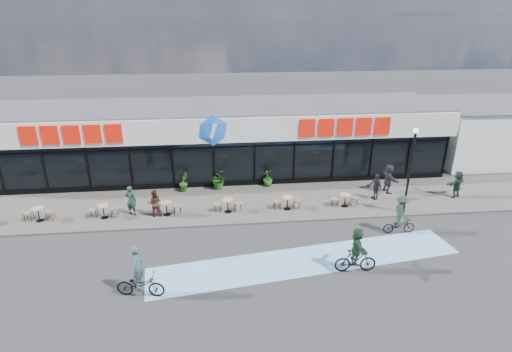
# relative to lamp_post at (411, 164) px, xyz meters

# --- Properties ---
(ground) EXTENTS (120.00, 120.00, 0.00)m
(ground) POSITION_rel_lamp_post_xyz_m (-10.18, -2.30, -2.95)
(ground) COLOR #28282B
(ground) RESTS_ON ground
(sidewalk) EXTENTS (44.00, 5.00, 0.10)m
(sidewalk) POSITION_rel_lamp_post_xyz_m (-10.18, 2.20, -2.90)
(sidewalk) COLOR #544F4B
(sidewalk) RESTS_ON ground
(bike_lane) EXTENTS (14.17, 4.13, 0.01)m
(bike_lane) POSITION_rel_lamp_post_xyz_m (-6.18, -3.80, -2.95)
(bike_lane) COLOR #75A7DD
(bike_lane) RESTS_ON ground
(building) EXTENTS (30.60, 6.57, 4.75)m
(building) POSITION_rel_lamp_post_xyz_m (-10.18, 7.63, -0.62)
(building) COLOR black
(building) RESTS_ON ground
(neighbour_building) EXTENTS (9.20, 7.20, 4.11)m
(neighbour_building) POSITION_rel_lamp_post_xyz_m (10.32, 8.70, -0.89)
(neighbour_building) COLOR white
(neighbour_building) RESTS_ON ground
(lamp_post) EXTENTS (0.28, 0.28, 4.76)m
(lamp_post) POSITION_rel_lamp_post_xyz_m (0.00, 0.00, 0.00)
(lamp_post) COLOR black
(lamp_post) RESTS_ON sidewalk
(bistro_set_1) EXTENTS (1.54, 0.62, 0.90)m
(bistro_set_1) POSITION_rel_lamp_post_xyz_m (-19.37, 1.18, -2.40)
(bistro_set_1) COLOR tan
(bistro_set_1) RESTS_ON sidewalk
(bistro_set_2) EXTENTS (1.54, 0.62, 0.90)m
(bistro_set_2) POSITION_rel_lamp_post_xyz_m (-16.09, 1.18, -2.40)
(bistro_set_2) COLOR tan
(bistro_set_2) RESTS_ON sidewalk
(bistro_set_3) EXTENTS (1.54, 0.62, 0.90)m
(bistro_set_3) POSITION_rel_lamp_post_xyz_m (-12.80, 1.18, -2.40)
(bistro_set_3) COLOR tan
(bistro_set_3) RESTS_ON sidewalk
(bistro_set_4) EXTENTS (1.54, 0.62, 0.90)m
(bistro_set_4) POSITION_rel_lamp_post_xyz_m (-9.52, 1.18, -2.40)
(bistro_set_4) COLOR tan
(bistro_set_4) RESTS_ON sidewalk
(bistro_set_5) EXTENTS (1.54, 0.62, 0.90)m
(bistro_set_5) POSITION_rel_lamp_post_xyz_m (-6.24, 1.18, -2.40)
(bistro_set_5) COLOR tan
(bistro_set_5) RESTS_ON sidewalk
(bistro_set_6) EXTENTS (1.54, 0.62, 0.90)m
(bistro_set_6) POSITION_rel_lamp_post_xyz_m (-2.96, 1.18, -2.40)
(bistro_set_6) COLOR tan
(bistro_set_6) RESTS_ON sidewalk
(potted_plant_left) EXTENTS (0.59, 0.70, 1.18)m
(potted_plant_left) POSITION_rel_lamp_post_xyz_m (-12.09, 4.19, -2.27)
(potted_plant_left) COLOR #325F1B
(potted_plant_left) RESTS_ON sidewalk
(potted_plant_mid) EXTENTS (1.16, 1.24, 1.12)m
(potted_plant_mid) POSITION_rel_lamp_post_xyz_m (-10.02, 4.31, -2.30)
(potted_plant_mid) COLOR #1D5317
(potted_plant_mid) RESTS_ON sidewalk
(potted_plant_right) EXTENTS (0.83, 0.83, 1.08)m
(potted_plant_right) POSITION_rel_lamp_post_xyz_m (-6.90, 4.42, -2.32)
(potted_plant_right) COLOR #225518
(potted_plant_right) RESTS_ON sidewalk
(patron_left) EXTENTS (0.71, 0.60, 1.66)m
(patron_left) POSITION_rel_lamp_post_xyz_m (-14.66, 1.34, -2.03)
(patron_left) COLOR #1C3327
(patron_left) RESTS_ON sidewalk
(patron_right) EXTENTS (0.76, 0.60, 1.51)m
(patron_right) POSITION_rel_lamp_post_xyz_m (-13.41, 1.05, -2.10)
(patron_right) COLOR #3F2016
(patron_right) RESTS_ON sidewalk
(pedestrian_a) EXTENTS (0.58, 0.97, 1.55)m
(pedestrian_a) POSITION_rel_lamp_post_xyz_m (-0.88, 1.90, -2.08)
(pedestrian_a) COLOR black
(pedestrian_a) RESTS_ON sidewalk
(pedestrian_b) EXTENTS (0.65, 1.69, 1.78)m
(pedestrian_b) POSITION_rel_lamp_post_xyz_m (0.21, 2.73, -1.96)
(pedestrian_b) COLOR #202228
(pedestrian_b) RESTS_ON sidewalk
(pedestrian_c) EXTENTS (1.58, 1.05, 1.63)m
(pedestrian_c) POSITION_rel_lamp_post_xyz_m (3.94, 1.65, -2.04)
(pedestrian_c) COLOR #192E21
(pedestrian_c) RESTS_ON sidewalk
(cyclist_a) EXTENTS (1.79, 1.53, 2.07)m
(cyclist_a) POSITION_rel_lamp_post_xyz_m (-4.37, -4.78, -2.02)
(cyclist_a) COLOR black
(cyclist_a) RESTS_ON ground
(cyclist_b) EXTENTS (1.61, 1.03, 2.03)m
(cyclist_b) POSITION_rel_lamp_post_xyz_m (-1.14, -1.88, -2.07)
(cyclist_b) COLOR black
(cyclist_b) RESTS_ON ground
(cyclist_c) EXTENTS (1.96, 0.95, 2.21)m
(cyclist_c) POSITION_rel_lamp_post_xyz_m (-13.13, -5.46, -2.23)
(cyclist_c) COLOR black
(cyclist_c) RESTS_ON ground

